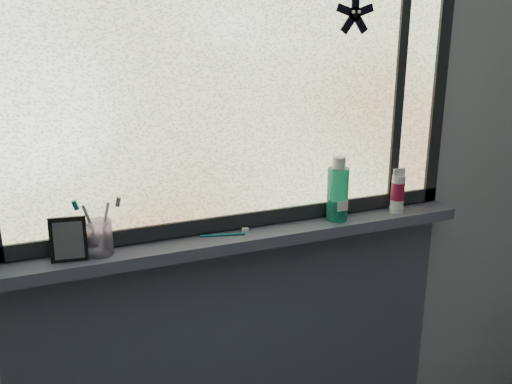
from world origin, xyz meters
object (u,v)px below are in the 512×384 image
object	(u,v)px
toothbrush_cup	(99,238)
mouthwash_bottle	(338,189)
cream_tube	(398,189)
vanity_mirror	(68,239)

from	to	relation	value
toothbrush_cup	mouthwash_bottle	distance (m)	0.82
cream_tube	vanity_mirror	bearing A→B (deg)	179.67
vanity_mirror	mouthwash_bottle	bearing A→B (deg)	9.39
toothbrush_cup	cream_tube	xyz separation A→B (m)	(1.07, -0.02, 0.04)
toothbrush_cup	cream_tube	bearing A→B (deg)	-0.96
toothbrush_cup	mouthwash_bottle	world-z (taller)	mouthwash_bottle
vanity_mirror	mouthwash_bottle	distance (m)	0.91
mouthwash_bottle	cream_tube	bearing A→B (deg)	-2.89
vanity_mirror	toothbrush_cup	xyz separation A→B (m)	(0.09, 0.01, -0.01)
mouthwash_bottle	vanity_mirror	bearing A→B (deg)	-179.63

